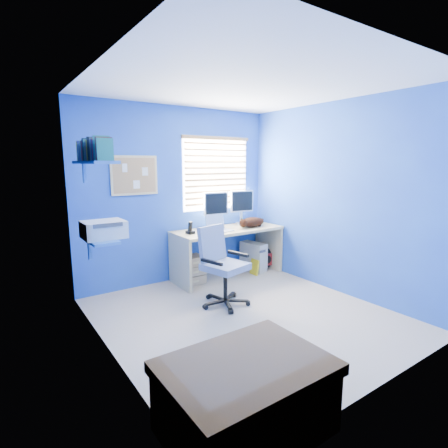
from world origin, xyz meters
TOP-DOWN VIEW (x-y plane):
  - floor at (0.00, 0.00)m, footprint 3.00×3.20m
  - ceiling at (0.00, 0.00)m, footprint 3.00×3.20m
  - wall_back at (0.00, 1.60)m, footprint 3.00×0.01m
  - wall_front at (0.00, -1.60)m, footprint 3.00×0.01m
  - wall_left at (-1.50, 0.00)m, footprint 0.01×3.20m
  - wall_right at (1.50, 0.00)m, footprint 0.01×3.20m
  - desk at (0.64, 1.26)m, footprint 1.68×0.65m
  - laptop at (0.44, 1.16)m, footprint 0.36×0.30m
  - monitor_left at (0.54, 1.44)m, footprint 0.41×0.14m
  - monitor_right at (1.07, 1.49)m, footprint 0.41×0.17m
  - phone at (-0.00, 1.25)m, footprint 0.11×0.12m
  - mug at (1.22, 1.39)m, footprint 0.10×0.09m
  - cd_spindle at (1.33, 1.41)m, footprint 0.13×0.13m
  - cat at (1.03, 1.16)m, footprint 0.47×0.32m
  - tower_pc at (1.17, 1.28)m, footprint 0.26×0.46m
  - drawer_boxes at (0.03, 1.30)m, footprint 0.35×0.28m
  - yellow_book at (1.03, 1.08)m, footprint 0.03×0.17m
  - backpack at (1.43, 1.25)m, footprint 0.34×0.30m
  - bed_corner at (-1.07, -1.36)m, footprint 1.00×0.71m
  - office_chair at (-0.02, 0.43)m, footprint 0.68×0.68m
  - window_blinds at (0.65, 1.57)m, footprint 1.15×0.05m
  - corkboard at (-0.65, 1.58)m, footprint 0.64×0.02m
  - wall_shelves at (-1.35, 0.75)m, footprint 0.42×0.90m

SIDE VIEW (x-z plane):
  - floor at x=0.00m, z-range 0.00..0.00m
  - yellow_book at x=1.03m, z-range 0.00..0.24m
  - backpack at x=1.43m, z-range 0.00..0.33m
  - drawer_boxes at x=0.03m, z-range 0.00..0.41m
  - tower_pc at x=1.17m, z-range 0.00..0.45m
  - bed_corner at x=-1.07m, z-range 0.00..0.48m
  - office_chair at x=-0.02m, z-range -0.12..0.84m
  - desk at x=0.64m, z-range 0.00..0.74m
  - cd_spindle at x=1.33m, z-range 0.74..0.81m
  - mug at x=1.22m, z-range 0.74..0.84m
  - cat at x=1.03m, z-range 0.74..0.89m
  - phone at x=0.00m, z-range 0.74..0.91m
  - laptop at x=0.44m, z-range 0.74..0.96m
  - monitor_left at x=0.54m, z-range 0.74..1.28m
  - monitor_right at x=1.07m, z-range 0.74..1.28m
  - wall_back at x=0.00m, z-range 0.00..2.50m
  - wall_front at x=0.00m, z-range 0.00..2.50m
  - wall_left at x=-1.50m, z-range 0.00..2.50m
  - wall_right at x=1.50m, z-range 0.00..2.50m
  - wall_shelves at x=-1.35m, z-range 0.91..1.96m
  - corkboard at x=-0.65m, z-range 1.29..1.81m
  - window_blinds at x=0.65m, z-range 1.00..2.10m
  - ceiling at x=0.00m, z-range 2.50..2.50m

